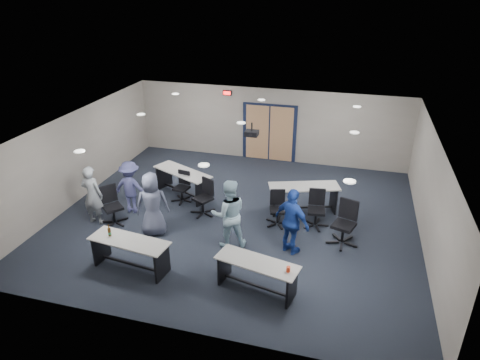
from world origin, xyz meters
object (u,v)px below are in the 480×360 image
(chair_back_d, at_px, (316,209))
(person_lightblue, at_px, (229,214))
(chair_back_c, at_px, (278,209))
(person_navy, at_px, (292,222))
(table_back_right, at_px, (304,194))
(chair_loose_right, at_px, (344,224))
(person_plaid, at_px, (152,204))
(person_gray, at_px, (92,195))
(table_front_left, at_px, (130,249))
(chair_back_a, at_px, (181,187))
(chair_back_b, at_px, (203,198))
(chair_loose_left, at_px, (113,206))
(table_front_right, at_px, (257,271))
(person_back, at_px, (131,187))
(table_back_left, at_px, (183,179))

(chair_back_d, height_order, person_lightblue, person_lightblue)
(chair_back_c, height_order, person_navy, person_navy)
(table_back_right, relative_size, chair_loose_right, 1.80)
(chair_back_c, height_order, person_plaid, person_plaid)
(table_back_right, relative_size, person_plaid, 1.21)
(person_gray, bearing_deg, table_front_left, 142.46)
(chair_back_a, distance_m, person_navy, 4.10)
(chair_back_d, bearing_deg, table_back_right, 113.61)
(chair_back_a, height_order, person_plaid, person_plaid)
(table_front_left, bearing_deg, person_navy, 32.18)
(chair_back_b, distance_m, person_navy, 3.04)
(chair_loose_left, bearing_deg, chair_loose_right, -43.75)
(chair_back_c, xyz_separation_m, chair_back_d, (1.03, 0.18, 0.04))
(table_back_right, height_order, chair_back_a, chair_back_a)
(chair_loose_left, distance_m, person_gray, 0.62)
(chair_back_d, bearing_deg, table_front_left, -149.44)
(person_gray, bearing_deg, chair_loose_right, -171.84)
(table_front_right, height_order, person_navy, person_navy)
(table_front_left, bearing_deg, chair_back_b, 82.24)
(chair_loose_right, bearing_deg, table_back_right, 148.23)
(chair_back_a, xyz_separation_m, person_navy, (3.66, -1.79, 0.40))
(table_front_right, relative_size, chair_back_a, 2.02)
(table_back_right, distance_m, chair_loose_left, 5.41)
(chair_back_d, relative_size, person_gray, 0.62)
(chair_back_a, distance_m, person_plaid, 1.94)
(chair_loose_left, bearing_deg, chair_back_a, 2.92)
(person_plaid, xyz_separation_m, person_lightblue, (2.09, -0.01, 0.03))
(chair_loose_right, height_order, person_back, person_back)
(chair_back_c, xyz_separation_m, person_lightblue, (-1.00, -1.34, 0.42))
(chair_loose_left, xyz_separation_m, person_gray, (-0.53, -0.08, 0.31))
(chair_back_d, xyz_separation_m, person_lightblue, (-2.03, -1.52, 0.39))
(chair_back_c, relative_size, person_plaid, 0.56)
(table_back_left, xyz_separation_m, table_back_right, (3.78, -0.03, 0.00))
(chair_back_b, bearing_deg, table_back_right, 45.72)
(chair_back_c, bearing_deg, table_back_right, 43.01)
(person_lightblue, bearing_deg, chair_loose_right, 172.83)
(chair_loose_right, height_order, person_gray, person_gray)
(table_back_right, bearing_deg, table_front_right, -115.93)
(chair_loose_right, relative_size, person_gray, 0.69)
(chair_back_c, bearing_deg, person_navy, -80.45)
(chair_back_d, bearing_deg, person_plaid, -166.88)
(chair_back_c, height_order, chair_loose_left, chair_loose_left)
(person_back, bearing_deg, chair_back_b, -170.19)
(chair_back_c, distance_m, person_back, 4.27)
(chair_back_c, bearing_deg, table_back_left, 147.55)
(chair_loose_left, height_order, person_lightblue, person_lightblue)
(person_plaid, bearing_deg, person_lightblue, 156.48)
(person_plaid, bearing_deg, chair_loose_left, -30.79)
(table_front_left, relative_size, person_navy, 1.14)
(table_front_right, bearing_deg, chair_back_b, 140.96)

